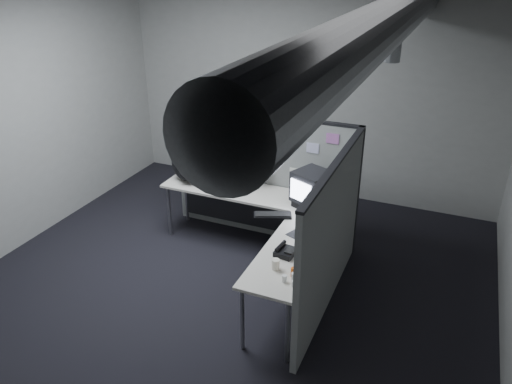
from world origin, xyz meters
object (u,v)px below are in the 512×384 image
at_px(phone, 285,251).
at_px(desk, 262,214).
at_px(keyboard, 273,215).
at_px(backpack, 186,164).
at_px(monitor, 312,189).

bearing_deg(phone, desk, 141.16).
height_order(keyboard, phone, phone).
xyz_separation_m(keyboard, backpack, (-1.36, 0.46, 0.21)).
distance_m(keyboard, phone, 0.78).
bearing_deg(backpack, keyboard, -30.53).
relative_size(monitor, keyboard, 1.12).
relative_size(keyboard, backpack, 0.95).
distance_m(monitor, keyboard, 0.56).
height_order(desk, backpack, backpack).
relative_size(desk, backpack, 4.97).
bearing_deg(keyboard, desk, 157.18).
bearing_deg(keyboard, phone, -37.85).
xyz_separation_m(desk, keyboard, (0.21, -0.20, 0.13)).
bearing_deg(monitor, keyboard, -148.77).
distance_m(phone, backpack, 2.10).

